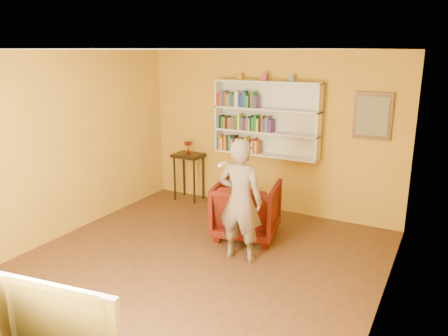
{
  "coord_description": "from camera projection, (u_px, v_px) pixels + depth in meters",
  "views": [
    {
      "loc": [
        2.75,
        -4.24,
        2.7
      ],
      "look_at": [
        0.07,
        0.75,
        1.16
      ],
      "focal_mm": 35.0,
      "sensor_mm": 36.0,
      "label": 1
    }
  ],
  "objects": [
    {
      "name": "room_shell",
      "position": [
        190.0,
        193.0,
        5.3
      ],
      "size": [
        5.3,
        5.8,
        2.88
      ],
      "color": "#4B2D18",
      "rests_on": "ground"
    },
    {
      "name": "armchair",
      "position": [
        247.0,
        209.0,
        6.44
      ],
      "size": [
        1.06,
        1.08,
        0.84
      ],
      "primitive_type": "imported",
      "rotation": [
        0.0,
        0.0,
        3.35
      ],
      "color": "#410804",
      "rests_on": "ground"
    },
    {
      "name": "bookshelf",
      "position": [
        268.0,
        119.0,
        7.2
      ],
      "size": [
        1.8,
        0.29,
        1.23
      ],
      "color": "silver",
      "rests_on": "room_shell"
    },
    {
      "name": "ornament_right",
      "position": [
        292.0,
        78.0,
        6.78
      ],
      "size": [
        0.07,
        0.07,
        0.1
      ],
      "primitive_type": "cube",
      "color": "slate",
      "rests_on": "bookshelf"
    },
    {
      "name": "ruby_lustre",
      "position": [
        188.0,
        145.0,
        7.88
      ],
      "size": [
        0.15,
        0.15,
        0.23
      ],
      "color": "maroon",
      "rests_on": "console_table"
    },
    {
      "name": "game_remote",
      "position": [
        222.0,
        164.0,
        5.32
      ],
      "size": [
        0.04,
        0.15,
        0.04
      ],
      "primitive_type": "cube",
      "color": "silver",
      "rests_on": "person"
    },
    {
      "name": "television",
      "position": [
        67.0,
        314.0,
        3.31
      ],
      "size": [
        1.09,
        0.3,
        0.62
      ],
      "primitive_type": "imported",
      "rotation": [
        0.0,
        0.0,
        0.14
      ],
      "color": "black",
      "rests_on": "tv_cabinet"
    },
    {
      "name": "person",
      "position": [
        240.0,
        200.0,
        5.63
      ],
      "size": [
        0.62,
        0.43,
        1.63
      ],
      "primitive_type": "imported",
      "rotation": [
        0.0,
        0.0,
        3.22
      ],
      "color": "#6E6051",
      "rests_on": "ground"
    },
    {
      "name": "books_row_middle",
      "position": [
        246.0,
        123.0,
        7.29
      ],
      "size": [
        0.99,
        0.18,
        0.27
      ],
      "color": "teal",
      "rests_on": "bookshelf"
    },
    {
      "name": "framed_painting",
      "position": [
        373.0,
        116.0,
        6.44
      ],
      "size": [
        0.55,
        0.05,
        0.7
      ],
      "color": "brown",
      "rests_on": "room_shell"
    },
    {
      "name": "console_table",
      "position": [
        189.0,
        162.0,
        7.96
      ],
      "size": [
        0.53,
        0.4,
        0.86
      ],
      "color": "black",
      "rests_on": "ground"
    },
    {
      "name": "books_row_upper",
      "position": [
        238.0,
        100.0,
        7.25
      ],
      "size": [
        0.72,
        0.18,
        0.27
      ],
      "color": "#A42019",
      "rests_on": "bookshelf"
    },
    {
      "name": "ornament_centre",
      "position": [
        265.0,
        77.0,
        6.99
      ],
      "size": [
        0.09,
        0.09,
        0.12
      ],
      "primitive_type": "cube",
      "color": "#963249",
      "rests_on": "bookshelf"
    },
    {
      "name": "books_row_lower",
      "position": [
        239.0,
        145.0,
        7.44
      ],
      "size": [
        0.77,
        0.19,
        0.27
      ],
      "color": "navy",
      "rests_on": "bookshelf"
    },
    {
      "name": "ornament_left",
      "position": [
        240.0,
        76.0,
        7.19
      ],
      "size": [
        0.08,
        0.08,
        0.11
      ],
      "primitive_type": "cube",
      "color": "olive",
      "rests_on": "bookshelf"
    }
  ]
}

